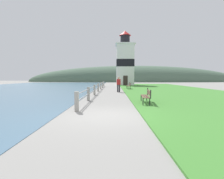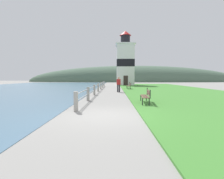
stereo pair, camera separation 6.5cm
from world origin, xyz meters
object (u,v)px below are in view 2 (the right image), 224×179
(park_bench_midway, at_px, (129,85))
(lighthouse, at_px, (125,62))
(park_bench_near, at_px, (146,95))
(person_strolling, at_px, (119,84))

(park_bench_midway, bearing_deg, lighthouse, -92.00)
(park_bench_near, height_order, person_strolling, person_strolling)
(park_bench_near, distance_m, lighthouse, 26.85)
(park_bench_near, height_order, park_bench_midway, same)
(person_strolling, bearing_deg, lighthouse, -15.08)
(lighthouse, xyz_separation_m, person_strolling, (-1.85, -17.86, -3.98))
(park_bench_midway, relative_size, lighthouse, 0.16)
(lighthouse, distance_m, person_strolling, 18.39)
(lighthouse, relative_size, person_strolling, 6.67)
(park_bench_near, relative_size, park_bench_midway, 1.09)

